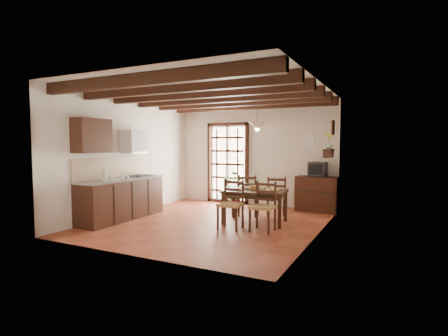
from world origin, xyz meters
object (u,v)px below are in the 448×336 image
Objects in this scene: dining_table at (255,194)px; chair_far_left at (248,203)px; kitchen_counter at (122,198)px; chair_far_right at (276,205)px; sideboard at (317,194)px; pendant_lamp at (257,125)px; potted_plant at (236,185)px; chair_near_left at (231,213)px; chair_near_right at (263,216)px; crt_tv at (318,169)px.

chair_far_left is at bearing 116.05° from dining_table.
kitchen_counter reaches higher than chair_far_right.
sideboard is (0.94, 1.84, -0.18)m from dining_table.
chair_far_left is 1.15× the size of pendant_lamp.
potted_plant is (-1.22, 1.67, -0.05)m from dining_table.
chair_far_left is at bearing -135.03° from sideboard.
chair_near_right is (0.65, 0.08, -0.01)m from chair_near_left.
sideboard is (1.18, 2.54, 0.13)m from chair_near_left.
sideboard is 0.63m from crt_tv.
chair_far_right is 0.93× the size of sideboard.
pendant_lamp reaches higher than sideboard.
sideboard is 2.57m from pendant_lamp.
chair_near_left is 2.80m from sideboard.
potted_plant is (-2.15, -0.16, -0.49)m from crt_tv.
chair_near_right is 1.33m from chair_far_right.
potted_plant is 2.49m from pendant_lamp.
chair_far_left is at bearing -133.80° from crt_tv.
chair_near_left is at bearing -110.90° from crt_tv.
kitchen_counter is 2.58m from chair_near_left.
dining_table is 0.80m from chair_far_left.
potted_plant is (-0.98, 2.37, 0.26)m from chair_near_left.
kitchen_counter is at bearing -167.76° from dining_table.
crt_tv is at bearing 4.37° from potted_plant.
kitchen_counter reaches higher than sideboard.
sideboard is (0.69, 1.14, 0.14)m from chair_far_right.
chair_far_left is 0.47× the size of potted_plant.
chair_near_right is at bearing -54.60° from potted_plant.
chair_near_left is 1.01× the size of chair_far_left.
pendant_lamp reaches higher than crt_tv.
kitchen_counter is 2.30× the size of chair_near_left.
chair_far_right is 0.46× the size of potted_plant.
chair_far_right is at bearing -117.44° from crt_tv.
crt_tv is (1.18, 2.53, 0.76)m from chair_near_left.
potted_plant reaches higher than dining_table.
chair_near_right is 0.93× the size of sideboard.
chair_near_left is at bearing -106.67° from pendant_lamp.
potted_plant reaches higher than chair_far_left.
dining_table is at bearing 67.46° from chair_near_left.
chair_near_left reaches higher than dining_table.
chair_near_left reaches higher than sideboard.
dining_table is 0.81m from chair_near_right.
chair_far_right is (0.24, 0.70, -0.32)m from dining_table.
dining_table is 1.47m from pendant_lamp.
chair_near_right reaches higher than sideboard.
chair_far_left is 1.89m from pendant_lamp.
chair_near_left is at bearing 6.40° from kitchen_counter.
kitchen_counter is at bearing -177.25° from chair_near_left.
kitchen_counter is 2.37× the size of chair_far_right.
chair_far_right is (0.48, 1.40, -0.01)m from chair_near_left.
pendant_lamp is at bearing 120.77° from chair_near_right.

